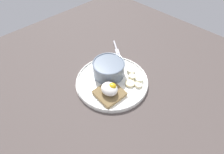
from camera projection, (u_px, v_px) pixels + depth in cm
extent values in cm
cube|color=#4B413E|center=(112.00, 84.00, 66.64)|extent=(120.00, 120.00, 2.00)
cylinder|color=white|center=(112.00, 82.00, 65.54)|extent=(26.94, 26.94, 1.00)
torus|color=white|center=(112.00, 80.00, 64.95)|extent=(26.74, 26.74, 0.60)
cylinder|color=slate|center=(109.00, 69.00, 65.49)|extent=(11.80, 11.80, 5.58)
torus|color=slate|center=(109.00, 63.00, 63.45)|extent=(12.00, 12.00, 0.60)
cylinder|color=#D2B98C|center=(109.00, 70.00, 65.85)|extent=(10.40, 10.40, 4.21)
ellipsoid|color=#D2B98C|center=(109.00, 66.00, 64.45)|extent=(9.88, 9.88, 1.20)
ellipsoid|color=tan|center=(105.00, 66.00, 63.94)|extent=(1.46, 2.02, 0.80)
ellipsoid|color=tan|center=(113.00, 63.00, 65.10)|extent=(1.98, 1.98, 0.73)
ellipsoid|color=tan|center=(108.00, 65.00, 64.40)|extent=(1.05, 1.31, 0.49)
ellipsoid|color=tan|center=(114.00, 62.00, 65.48)|extent=(1.83, 1.24, 0.75)
cube|color=brown|center=(109.00, 92.00, 59.95)|extent=(9.40, 9.40, 0.30)
cube|color=#9E7F4E|center=(109.00, 93.00, 60.34)|extent=(9.21, 9.21, 1.27)
ellipsoid|color=white|center=(109.00, 89.00, 58.57)|extent=(6.02, 5.23, 3.55)
sphere|color=yellow|center=(112.00, 87.00, 58.04)|extent=(2.73, 2.73, 2.73)
cylinder|color=#F6E7B3|center=(130.00, 83.00, 63.58)|extent=(4.75, 4.78, 1.17)
cylinder|color=#C0B48B|center=(130.00, 83.00, 63.25)|extent=(0.85, 0.86, 0.17)
cylinder|color=#F0F0C9|center=(140.00, 79.00, 64.59)|extent=(3.78, 3.85, 1.75)
cylinder|color=#BBBB9C|center=(140.00, 78.00, 64.11)|extent=(0.67, 0.68, 0.20)
cylinder|color=beige|center=(138.00, 85.00, 63.14)|extent=(4.00, 4.01, 1.11)
cylinder|color=#BAB08D|center=(138.00, 84.00, 62.83)|extent=(0.72, 0.72, 0.17)
cylinder|color=#FCF1C6|center=(131.00, 71.00, 67.77)|extent=(3.52, 3.63, 1.57)
cylinder|color=beige|center=(131.00, 70.00, 67.43)|extent=(0.63, 0.64, 0.24)
cylinder|color=#F6EBC1|center=(132.00, 77.00, 65.47)|extent=(3.61, 3.70, 1.67)
cylinder|color=#C0B796|center=(132.00, 76.00, 65.00)|extent=(0.64, 0.65, 0.19)
cylinder|color=silver|center=(116.00, 47.00, 79.81)|extent=(8.51, 6.16, 0.80)
cube|color=silver|center=(118.00, 54.00, 76.55)|extent=(6.68, 5.27, 0.30)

